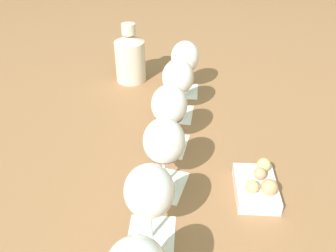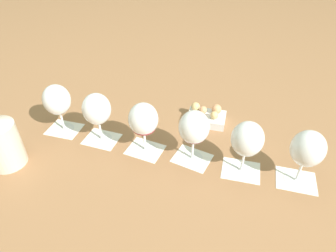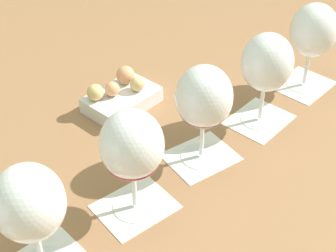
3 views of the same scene
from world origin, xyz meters
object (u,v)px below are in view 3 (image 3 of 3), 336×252
object	(u,v)px
wine_glass_3	(204,101)
wine_glass_4	(267,66)
wine_glass_5	(313,34)
snack_dish	(121,95)
wine_glass_2	(132,149)
wine_glass_1	(30,207)

from	to	relation	value
wine_glass_3	wine_glass_4	size ratio (longest dim) A/B	1.00
wine_glass_5	snack_dish	xyz separation A→B (m)	(-0.37, 0.04, -0.09)
wine_glass_2	snack_dish	bearing A→B (deg)	81.85
wine_glass_1	wine_glass_2	size ratio (longest dim) A/B	1.00
wine_glass_2	snack_dish	world-z (taller)	wine_glass_2
wine_glass_1	wine_glass_3	bearing A→B (deg)	28.40
wine_glass_5	wine_glass_2	bearing A→B (deg)	-150.76
wine_glass_1	wine_glass_5	size ratio (longest dim) A/B	1.00
wine_glass_2	wine_glass_3	distance (m)	0.15
wine_glass_5	snack_dish	distance (m)	0.38
wine_glass_2	wine_glass_3	bearing A→B (deg)	30.76
wine_glass_1	wine_glass_3	xyz separation A→B (m)	(0.28, 0.15, -0.00)
wine_glass_3	wine_glass_1	bearing A→B (deg)	-151.60
snack_dish	wine_glass_4	bearing A→B (deg)	-27.06
wine_glass_3	snack_dish	world-z (taller)	wine_glass_3
wine_glass_3	wine_glass_4	xyz separation A→B (m)	(0.14, 0.07, 0.00)
wine_glass_1	wine_glass_2	distance (m)	0.16
wine_glass_1	snack_dish	size ratio (longest dim) A/B	1.07
snack_dish	wine_glass_1	bearing A→B (deg)	-118.46
snack_dish	wine_glass_3	bearing A→B (deg)	-62.79
wine_glass_1	wine_glass_5	xyz separation A→B (m)	(0.55, 0.30, -0.00)
wine_glass_3	snack_dish	bearing A→B (deg)	117.21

